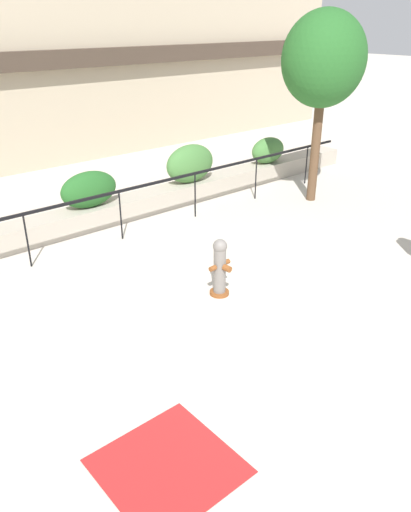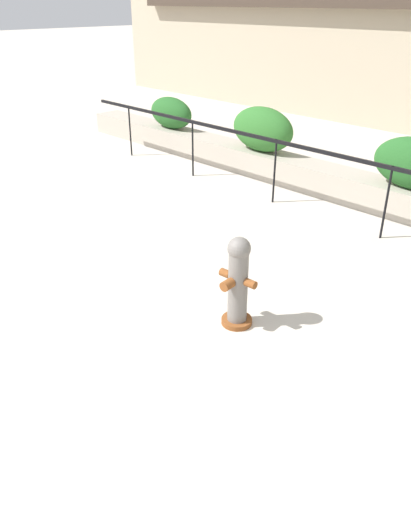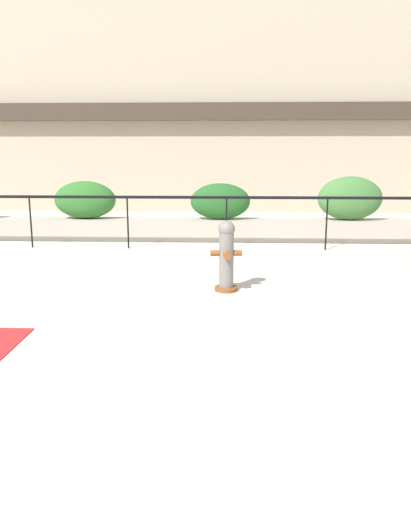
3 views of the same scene
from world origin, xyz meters
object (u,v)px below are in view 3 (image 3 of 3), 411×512
Objects in this scene: hedge_bush_3 at (350,198)px; hedge_bush_2 at (220,201)px; hedge_bush_1 at (85,200)px; fire_hydrant at (226,255)px.

hedge_bush_2 is at bearing 180.00° from hedge_bush_3.
hedge_bush_2 is at bearing 0.00° from hedge_bush_1.
hedge_bush_1 is at bearing 127.42° from fire_hydrant.
fire_hydrant is at bearing -52.58° from hedge_bush_1.
hedge_bush_1 is 1.36× the size of fire_hydrant.
fire_hydrant is at bearing -88.12° from hedge_bush_2.
fire_hydrant is at bearing -123.20° from hedge_bush_3.
hedge_bush_3 reaches higher than hedge_bush_2.
hedge_bush_2 is at bearing 91.88° from fire_hydrant.
hedge_bush_3 reaches higher than hedge_bush_1.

